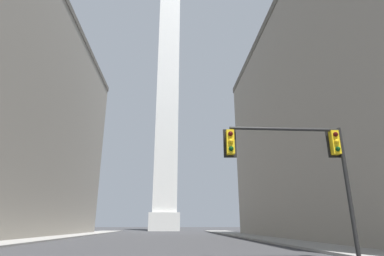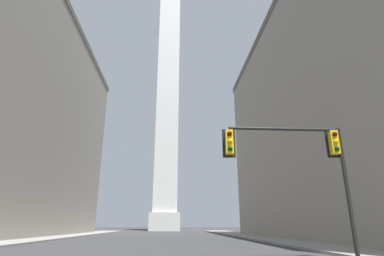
% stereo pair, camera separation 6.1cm
% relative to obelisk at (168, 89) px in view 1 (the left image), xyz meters
% --- Properties ---
extents(sidewalk_left, '(5.00, 88.82, 0.15)m').
position_rel_obelisk_xyz_m(sidewalk_left, '(-11.93, -47.37, -37.65)').
color(sidewalk_left, gray).
rests_on(sidewalk_left, ground_plane).
extents(sidewalk_right, '(5.00, 88.82, 0.15)m').
position_rel_obelisk_xyz_m(sidewalk_right, '(11.93, -47.37, -37.65)').
color(sidewalk_right, gray).
rests_on(sidewalk_right, ground_plane).
extents(building_right, '(20.27, 44.37, 25.94)m').
position_rel_obelisk_xyz_m(building_right, '(22.84, -48.18, -24.75)').
color(building_right, gray).
rests_on(building_right, ground_plane).
extents(obelisk, '(7.38, 7.38, 77.64)m').
position_rel_obelisk_xyz_m(obelisk, '(0.00, 0.00, 0.00)').
color(obelisk, silver).
rests_on(obelisk, ground_plane).
extents(traffic_light_near_right, '(5.61, 0.51, 5.71)m').
position_rel_obelisk_xyz_m(traffic_light_near_right, '(7.33, -64.08, -33.36)').
color(traffic_light_near_right, black).
rests_on(traffic_light_near_right, ground_plane).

